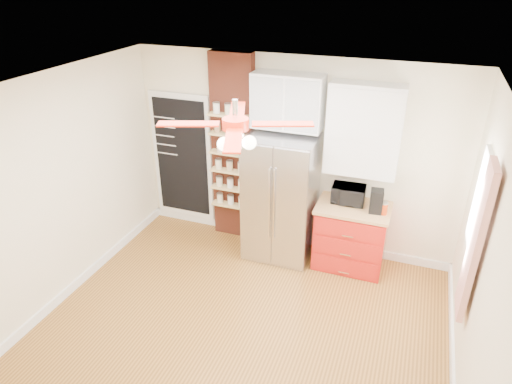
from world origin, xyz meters
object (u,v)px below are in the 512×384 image
(toaster_oven, at_px, (348,194))
(coffee_maker, at_px, (376,201))
(red_cabinet, at_px, (351,236))
(canister_left, at_px, (383,209))
(ceiling_fan, at_px, (236,125))
(fridge, at_px, (281,198))
(pantry_jar_oats, at_px, (220,147))

(toaster_oven, relative_size, coffee_maker, 1.42)
(red_cabinet, distance_m, canister_left, 0.64)
(ceiling_fan, bearing_deg, fridge, 91.76)
(pantry_jar_oats, bearing_deg, red_cabinet, -2.12)
(coffee_maker, distance_m, canister_left, 0.13)
(coffee_maker, relative_size, pantry_jar_oats, 2.15)
(red_cabinet, height_order, toaster_oven, toaster_oven)
(pantry_jar_oats, bearing_deg, toaster_oven, 0.72)
(red_cabinet, height_order, canister_left, canister_left)
(coffee_maker, bearing_deg, fridge, 174.59)
(fridge, relative_size, canister_left, 11.78)
(canister_left, bearing_deg, toaster_oven, 161.32)
(ceiling_fan, relative_size, coffee_maker, 4.69)
(red_cabinet, height_order, pantry_jar_oats, pantry_jar_oats)
(coffee_maker, bearing_deg, pantry_jar_oats, 171.20)
(coffee_maker, xyz_separation_m, canister_left, (0.10, -0.03, -0.08))
(red_cabinet, xyz_separation_m, toaster_oven, (-0.10, 0.09, 0.56))
(canister_left, bearing_deg, coffee_maker, 165.37)
(coffee_maker, height_order, pantry_jar_oats, pantry_jar_oats)
(pantry_jar_oats, bearing_deg, coffee_maker, -2.89)
(fridge, xyz_separation_m, toaster_oven, (0.87, 0.14, 0.14))
(pantry_jar_oats, bearing_deg, canister_left, -3.41)
(fridge, height_order, red_cabinet, fridge)
(toaster_oven, bearing_deg, pantry_jar_oats, 178.33)
(toaster_oven, bearing_deg, coffee_maker, -22.10)
(toaster_oven, height_order, canister_left, toaster_oven)
(ceiling_fan, bearing_deg, canister_left, 51.39)
(ceiling_fan, xyz_separation_m, pantry_jar_oats, (-0.98, 1.75, -0.98))
(ceiling_fan, height_order, coffee_maker, ceiling_fan)
(fridge, height_order, canister_left, fridge)
(canister_left, relative_size, pantry_jar_oats, 1.07)
(toaster_oven, height_order, coffee_maker, coffee_maker)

